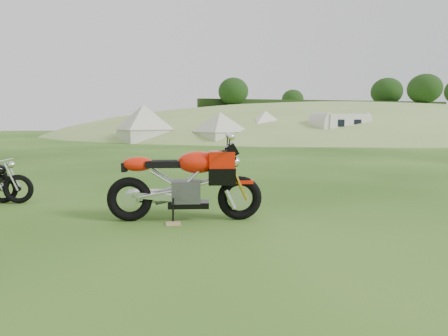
{
  "coord_description": "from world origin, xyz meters",
  "views": [
    {
      "loc": [
        -1.47,
        -6.32,
        1.55
      ],
      "look_at": [
        0.09,
        0.4,
        0.68
      ],
      "focal_mm": 30.0,
      "sensor_mm": 36.0,
      "label": 1
    }
  ],
  "objects": [
    {
      "name": "tent_left",
      "position": [
        -0.94,
        21.73,
        1.35
      ],
      "size": [
        3.99,
        3.99,
        2.71
      ],
      "primitive_type": null,
      "rotation": [
        0.0,
        0.0,
        0.34
      ],
      "color": "beige",
      "rests_on": "ground"
    },
    {
      "name": "plywood_board",
      "position": [
        -0.97,
        -0.79,
        0.01
      ],
      "size": [
        0.24,
        0.19,
        0.02
      ],
      "primitive_type": "cube",
      "rotation": [
        0.0,
        0.0,
        -0.07
      ],
      "color": "tan",
      "rests_on": "ground"
    },
    {
      "name": "sport_motorcycle",
      "position": [
        -0.76,
        -0.59,
        0.69
      ],
      "size": [
        2.35,
        0.96,
        1.37
      ],
      "primitive_type": null,
      "rotation": [
        0.0,
        0.0,
        -0.18
      ],
      "color": "red",
      "rests_on": "ground"
    },
    {
      "name": "tent_mid",
      "position": [
        4.16,
        19.09,
        1.17
      ],
      "size": [
        3.56,
        3.56,
        2.34
      ],
      "primitive_type": null,
      "rotation": [
        0.0,
        0.0,
        0.41
      ],
      "color": "beige",
      "rests_on": "ground"
    },
    {
      "name": "hedgerow",
      "position": [
        24.0,
        40.0,
        0.0
      ],
      "size": [
        36.0,
        1.2,
        8.6
      ],
      "primitive_type": null,
      "color": "black",
      "rests_on": "ground"
    },
    {
      "name": "ground",
      "position": [
        0.0,
        0.0,
        0.0
      ],
      "size": [
        120.0,
        120.0,
        0.0
      ],
      "primitive_type": "plane",
      "color": "#19400D",
      "rests_on": "ground"
    },
    {
      "name": "hillside",
      "position": [
        24.0,
        40.0,
        0.0
      ],
      "size": [
        80.0,
        64.0,
        8.0
      ],
      "primitive_type": "ellipsoid",
      "color": "#829E50",
      "rests_on": "ground"
    },
    {
      "name": "caravan",
      "position": [
        12.52,
        17.63,
        1.04
      ],
      "size": [
        4.78,
        2.98,
        2.08
      ],
      "primitive_type": null,
      "rotation": [
        0.0,
        0.0,
        0.24
      ],
      "color": "silver",
      "rests_on": "ground"
    },
    {
      "name": "tent_right",
      "position": [
        7.91,
        20.3,
        1.21
      ],
      "size": [
        2.84,
        2.84,
        2.43
      ],
      "primitive_type": null,
      "rotation": [
        0.0,
        0.0,
        -0.01
      ],
      "color": "white",
      "rests_on": "ground"
    }
  ]
}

